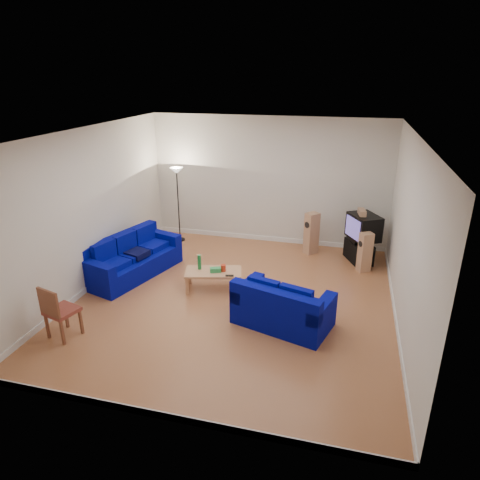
% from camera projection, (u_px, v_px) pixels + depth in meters
% --- Properties ---
extents(room, '(6.01, 6.51, 3.21)m').
position_uv_depth(room, '(235.00, 225.00, 7.84)').
color(room, brown).
rests_on(room, ground).
extents(sofa_three_seat, '(1.56, 2.41, 0.86)m').
position_uv_depth(sofa_three_seat, '(131.00, 260.00, 9.35)').
color(sofa_three_seat, '#030669').
rests_on(sofa_three_seat, ground).
extents(sofa_loveseat, '(1.83, 1.34, 0.82)m').
position_uv_depth(sofa_loveseat, '(282.00, 310.00, 7.44)').
color(sofa_loveseat, '#030669').
rests_on(sofa_loveseat, ground).
extents(coffee_table, '(1.23, 0.83, 0.41)m').
position_uv_depth(coffee_table, '(213.00, 273.00, 8.67)').
color(coffee_table, tan).
rests_on(coffee_table, ground).
extents(bottle, '(0.08, 0.08, 0.31)m').
position_uv_depth(bottle, '(199.00, 262.00, 8.68)').
color(bottle, '#197233').
rests_on(bottle, coffee_table).
extents(tissue_box, '(0.25, 0.19, 0.09)m').
position_uv_depth(tissue_box, '(215.00, 270.00, 8.59)').
color(tissue_box, green).
rests_on(tissue_box, coffee_table).
extents(red_canister, '(0.10, 0.10, 0.14)m').
position_uv_depth(red_canister, '(223.00, 268.00, 8.62)').
color(red_canister, red).
rests_on(red_canister, coffee_table).
extents(remote, '(0.17, 0.09, 0.02)m').
position_uv_depth(remote, '(230.00, 276.00, 8.43)').
color(remote, black).
rests_on(remote, coffee_table).
extents(tv_stand, '(0.71, 0.88, 0.47)m').
position_uv_depth(tv_stand, '(359.00, 251.00, 10.03)').
color(tv_stand, black).
rests_on(tv_stand, ground).
extents(av_receiver, '(0.53, 0.57, 0.11)m').
position_uv_depth(av_receiver, '(358.00, 239.00, 9.99)').
color(av_receiver, black).
rests_on(av_receiver, tv_stand).
extents(television, '(0.84, 0.91, 0.57)m').
position_uv_depth(television, '(364.00, 227.00, 9.76)').
color(television, black).
rests_on(television, av_receiver).
extents(centre_speaker, '(0.20, 0.37, 0.12)m').
position_uv_depth(centre_speaker, '(362.00, 212.00, 9.65)').
color(centre_speaker, tan).
rests_on(centre_speaker, television).
extents(speaker_left, '(0.38, 0.38, 1.03)m').
position_uv_depth(speaker_left, '(311.00, 233.00, 10.37)').
color(speaker_left, tan).
rests_on(speaker_left, ground).
extents(speaker_right, '(0.34, 0.32, 0.90)m').
position_uv_depth(speaker_right, '(365.00, 252.00, 9.45)').
color(speaker_right, tan).
rests_on(speaker_right, ground).
extents(floor_lamp, '(0.33, 0.33, 1.94)m').
position_uv_depth(floor_lamp, '(177.00, 181.00, 10.77)').
color(floor_lamp, black).
rests_on(floor_lamp, ground).
extents(dining_chair, '(0.57, 0.57, 0.96)m').
position_uv_depth(dining_chair, '(58.00, 310.00, 6.99)').
color(dining_chair, brown).
rests_on(dining_chair, ground).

